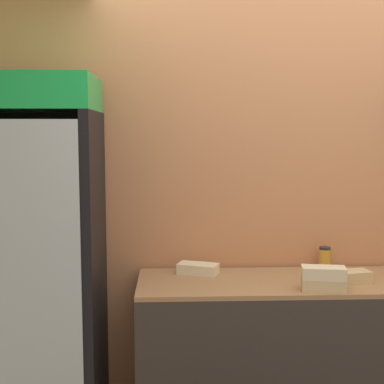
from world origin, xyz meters
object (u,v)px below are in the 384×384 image
at_px(sandwich_flat_left, 352,277).
at_px(condiment_jar, 325,258).
at_px(sandwich_stack_bottom, 323,285).
at_px(sandwich_flat_right, 198,269).
at_px(sandwich_stack_middle, 324,273).
at_px(beverage_cooler, 32,245).

distance_m(sandwich_flat_left, condiment_jar, 0.30).
xyz_separation_m(sandwich_stack_bottom, sandwich_flat_right, (-0.64, 0.36, -0.00)).
relative_size(sandwich_stack_middle, sandwich_flat_left, 1.11).
height_order(sandwich_flat_left, sandwich_flat_right, sandwich_flat_left).
distance_m(sandwich_flat_left, sandwich_flat_right, 0.87).
bearing_deg(sandwich_flat_right, condiment_jar, 5.62).
bearing_deg(sandwich_stack_bottom, sandwich_stack_middle, 180.00).
relative_size(sandwich_stack_middle, condiment_jar, 1.75).
distance_m(beverage_cooler, sandwich_stack_middle, 1.59).
distance_m(sandwich_stack_bottom, sandwich_flat_right, 0.73).
bearing_deg(sandwich_stack_middle, condiment_jar, 73.00).
relative_size(sandwich_flat_left, condiment_jar, 1.57).
height_order(sandwich_stack_bottom, sandwich_flat_left, sandwich_flat_left).
bearing_deg(sandwich_flat_right, sandwich_stack_bottom, -29.41).
xyz_separation_m(sandwich_flat_right, condiment_jar, (0.77, 0.08, 0.04)).
distance_m(sandwich_stack_bottom, condiment_jar, 0.46).
xyz_separation_m(sandwich_stack_middle, sandwich_flat_right, (-0.64, 0.36, -0.06)).
height_order(sandwich_stack_bottom, condiment_jar, condiment_jar).
xyz_separation_m(sandwich_stack_bottom, sandwich_flat_left, (0.20, 0.14, 0.00)).
relative_size(sandwich_stack_bottom, sandwich_flat_right, 0.94).
xyz_separation_m(sandwich_stack_middle, sandwich_flat_left, (0.20, 0.14, -0.06)).
bearing_deg(sandwich_flat_left, condiment_jar, 103.05).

